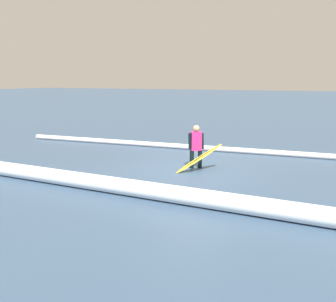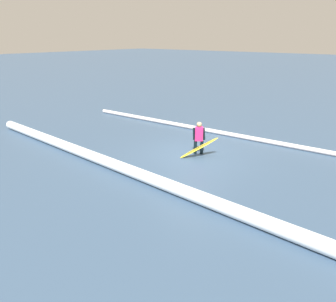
# 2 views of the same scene
# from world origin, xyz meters

# --- Properties ---
(ground_plane) EXTENTS (182.00, 182.00, 0.00)m
(ground_plane) POSITION_xyz_m (0.00, 0.00, 0.00)
(ground_plane) COLOR #334A64
(surfer) EXTENTS (0.43, 0.39, 1.43)m
(surfer) POSITION_xyz_m (-0.18, -0.29, 0.79)
(surfer) COLOR black
(surfer) RESTS_ON ground_plane
(surfboard) EXTENTS (1.29, 1.39, 0.86)m
(surfboard) POSITION_xyz_m (-0.43, 0.05, 0.41)
(surfboard) COLOR yellow
(surfboard) RESTS_ON ground_plane
(wave_crest_foreground) EXTENTS (19.61, 1.60, 0.21)m
(wave_crest_foreground) POSITION_xyz_m (-0.60, -3.43, 0.11)
(wave_crest_foreground) COLOR white
(wave_crest_foreground) RESTS_ON ground_plane
(wave_crest_midground) EXTENTS (21.65, 0.81, 0.42)m
(wave_crest_midground) POSITION_xyz_m (-0.62, 3.28, 0.21)
(wave_crest_midground) COLOR white
(wave_crest_midground) RESTS_ON ground_plane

